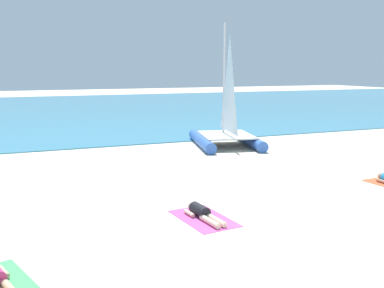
% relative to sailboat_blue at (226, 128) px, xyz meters
% --- Properties ---
extents(ground_plane, '(120.00, 120.00, 0.00)m').
position_rel_sailboat_blue_xyz_m(ground_plane, '(-3.94, -1.11, -0.87)').
color(ground_plane, beige).
extents(ocean_water, '(120.00, 40.00, 0.05)m').
position_rel_sailboat_blue_xyz_m(ocean_water, '(-3.94, 21.77, -0.84)').
color(ocean_water, teal).
rests_on(ocean_water, ground).
extents(sailboat_blue, '(3.77, 4.99, 5.83)m').
position_rel_sailboat_blue_xyz_m(sailboat_blue, '(0.00, 0.00, 0.00)').
color(sailboat_blue, blue).
rests_on(sailboat_blue, ground).
extents(towel_middle, '(1.31, 2.01, 0.01)m').
position_rel_sailboat_blue_xyz_m(towel_middle, '(-5.19, -9.15, -0.86)').
color(towel_middle, '#D84C99').
rests_on(towel_middle, ground).
extents(sunbather_middle, '(0.59, 1.57, 0.30)m').
position_rel_sailboat_blue_xyz_m(sunbather_middle, '(-5.20, -9.08, -0.74)').
color(sunbather_middle, black).
rests_on(sunbather_middle, towel_middle).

